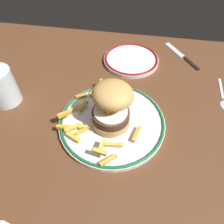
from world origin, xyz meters
TOP-DOWN VIEW (x-y plane):
  - ground_plane at (0.00, 0.00)cm, footprint 112.15×85.33cm
  - dinner_plate at (0.76, -3.25)cm, footprint 27.30×27.30cm
  - burger at (0.72, -3.23)cm, footprint 13.89×13.84cm
  - fries_pile at (-4.46, -4.72)cm, footprint 20.69×26.47cm
  - water_glass at (-30.04, -0.05)cm, footprint 7.87×7.87cm
  - side_plate at (2.65, 24.38)cm, footprint 18.67×18.67cm
  - knife at (20.94, 29.53)cm, footprint 11.54×15.61cm
  - spoon at (30.92, 9.97)cm, footprint 2.74×13.36cm

SIDE VIEW (x-z plane):
  - ground_plane at x=0.00cm, z-range -4.00..0.00cm
  - knife at x=20.94cm, z-range -0.09..0.61cm
  - spoon at x=30.92cm, z-range -0.09..0.81cm
  - side_plate at x=2.65cm, z-range 0.03..1.63cm
  - dinner_plate at x=0.76cm, z-range 0.04..1.64cm
  - fries_pile at x=-4.46cm, z-range 0.99..3.92cm
  - water_glass at x=-30.04cm, z-range -0.54..9.75cm
  - burger at x=0.72cm, z-range 1.60..12.95cm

